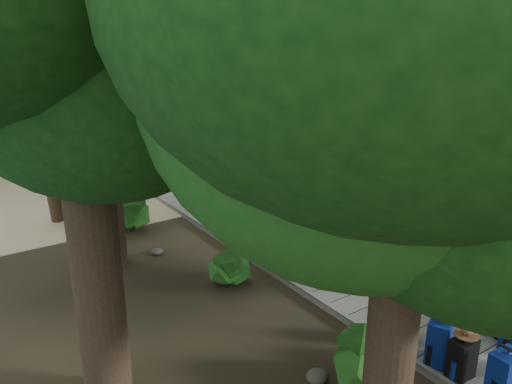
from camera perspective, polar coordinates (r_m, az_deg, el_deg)
ground at (r=10.93m, az=8.28°, el=-9.49°), size 120.00×120.00×0.00m
sand_beach at (r=24.53m, az=-17.73°, el=5.29°), size 40.00×22.00×0.02m
boardwalk at (r=11.57m, az=4.95°, el=-7.40°), size 2.00×12.00×0.12m
backpack_left_a at (r=7.99m, az=26.59°, el=-18.14°), size 0.45×0.33×0.83m
backpack_left_b at (r=8.22m, az=22.51°, el=-16.96°), size 0.39×0.28×0.70m
backpack_left_c at (r=8.40m, az=20.19°, el=-15.49°), size 0.52×0.46×0.80m
backpack_right_c at (r=9.49m, az=26.49°, el=-12.97°), size 0.37×0.29×0.59m
backpack_right_d at (r=9.60m, az=22.77°, el=-12.09°), size 0.45×0.38×0.59m
duffel_right_khaki at (r=10.18m, az=19.36°, el=-10.41°), size 0.55×0.72×0.43m
suitcase_on_boardwalk at (r=8.85m, az=16.17°, el=-13.98°), size 0.40×0.24×0.60m
lone_suitcase_on_sand at (r=17.19m, az=-8.43°, el=1.93°), size 0.40×0.24×0.61m
hat_brown at (r=8.03m, az=22.96°, el=-14.49°), size 0.36×0.36×0.11m
hat_white at (r=8.18m, az=20.81°, el=-12.81°), size 0.32×0.32×0.11m
kayak at (r=18.17m, az=-20.80°, el=1.27°), size 1.76×2.94×0.29m
sun_lounger at (r=20.11m, az=-3.22°, el=4.34°), size 1.18×1.81×0.56m
tree_right_b at (r=13.19m, az=27.13°, el=15.00°), size 5.33×5.33×9.52m
tree_right_c at (r=13.34m, az=17.47°, el=16.38°), size 5.58×5.58×9.65m
tree_right_d at (r=16.19m, az=14.44°, el=17.35°), size 5.45×5.45×9.99m
tree_right_e at (r=17.99m, az=2.48°, el=14.44°), size 4.36×4.36×7.85m
tree_right_f at (r=21.66m, az=4.41°, el=19.48°), size 6.30×6.30×11.25m
tree_left_a at (r=4.92m, az=17.09°, el=3.83°), size 4.63×4.63×7.71m
tree_left_b at (r=6.28m, az=-20.07°, el=13.88°), size 5.18×5.18×9.32m
tree_left_c at (r=10.82m, az=-17.27°, el=10.06°), size 4.22×4.22×7.33m
tree_back_a at (r=22.33m, az=-21.59°, el=14.23°), size 4.67×4.67×8.08m
tree_back_b at (r=24.87m, az=-15.60°, el=18.75°), size 6.32×6.32×11.29m
tree_back_c at (r=25.23m, az=-6.25°, el=17.17°), size 5.26×5.26×9.47m
palm_right_a at (r=16.66m, az=-0.09°, el=12.10°), size 3.89×3.89×6.63m
palm_right_b at (r=21.88m, az=-3.30°, el=16.35°), size 4.58×4.58×8.86m
palm_right_c at (r=21.25m, az=-9.82°, el=13.73°), size 4.47×4.47×7.11m
palm_left_a at (r=13.92m, az=-24.46°, el=11.21°), size 4.72×4.72×7.50m
rock_left_b at (r=7.96m, az=7.00°, el=-20.17°), size 0.35×0.31×0.19m
rock_left_c at (r=10.50m, az=-3.40°, el=-9.63°), size 0.52×0.47×0.29m
rock_left_d at (r=11.98m, az=-11.24°, el=-6.70°), size 0.27×0.25×0.15m
rock_right_b at (r=11.89m, az=18.53°, el=-7.29°), size 0.43×0.39×0.24m
rock_right_c at (r=13.15m, az=10.60°, el=-4.28°), size 0.37×0.33×0.20m
rock_right_d at (r=14.93m, az=5.59°, el=-1.03°), size 0.63×0.57×0.35m
shrub_left_a at (r=7.58m, az=12.62°, el=-18.96°), size 1.10×1.10×0.99m
shrub_left_b at (r=10.25m, az=-2.64°, el=-8.77°), size 0.87×0.87×0.78m
shrub_left_c at (r=13.40m, az=-14.76°, el=-2.01°), size 1.26×1.26×1.13m
shrub_right_a at (r=11.03m, az=24.31°, el=-8.10°), size 1.01×1.01×0.91m
shrub_right_b at (r=14.02m, az=11.40°, el=-0.99°), size 1.21×1.21×1.09m
shrub_right_c at (r=15.96m, az=-0.43°, el=1.28°), size 0.96×0.96×0.87m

